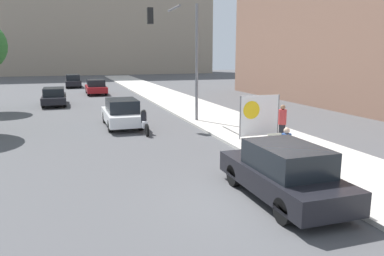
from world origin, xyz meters
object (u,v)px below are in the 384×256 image
object	(u,v)px
jogger_on_sidewalk	(282,123)
car_on_road_midblock	(54,96)
seated_protester	(287,144)
car_on_road_nearest	(122,113)
car_on_road_far_lane	(73,81)
traffic_light_pole	(181,44)
motorcycle_on_road	(144,123)
car_on_road_distant	(96,87)
parked_car_curbside	(284,173)
protest_banner	(259,116)

from	to	relation	value
jogger_on_sidewalk	car_on_road_midblock	xyz separation A→B (m)	(-9.60, 16.80, -0.27)
seated_protester	car_on_road_nearest	world-z (taller)	car_on_road_nearest
jogger_on_sidewalk	car_on_road_far_lane	world-z (taller)	jogger_on_sidewalk
seated_protester	traffic_light_pole	world-z (taller)	traffic_light_pole
car_on_road_midblock	motorcycle_on_road	bearing A→B (deg)	-70.18
seated_protester	car_on_road_distant	xyz separation A→B (m)	(-4.49, 26.74, -0.06)
jogger_on_sidewalk	car_on_road_distant	distance (m)	24.83
jogger_on_sidewalk	car_on_road_distant	world-z (taller)	jogger_on_sidewalk
parked_car_curbside	car_on_road_distant	size ratio (longest dim) A/B	0.98
motorcycle_on_road	parked_car_curbside	bearing A→B (deg)	-79.26
car_on_road_distant	car_on_road_far_lane	xyz separation A→B (m)	(-1.96, 9.04, 0.02)
car_on_road_nearest	car_on_road_far_lane	xyz separation A→B (m)	(-2.01, 26.68, 0.00)
seated_protester	car_on_road_distant	distance (m)	27.12
car_on_road_midblock	seated_protester	bearing A→B (deg)	-67.21
seated_protester	motorcycle_on_road	distance (m)	7.92
seated_protester	parked_car_curbside	bearing A→B (deg)	-116.28
protest_banner	car_on_road_nearest	bearing A→B (deg)	135.46
traffic_light_pole	car_on_road_far_lane	bearing A→B (deg)	101.38
car_on_road_midblock	car_on_road_distant	world-z (taller)	car_on_road_distant
car_on_road_nearest	car_on_road_midblock	xyz separation A→B (m)	(-3.72, 10.34, -0.06)
jogger_on_sidewalk	car_on_road_distant	size ratio (longest dim) A/B	0.36
parked_car_curbside	car_on_road_nearest	bearing A→B (deg)	102.45
car_on_road_far_lane	motorcycle_on_road	xyz separation A→B (m)	(2.77, -28.77, -0.22)
car_on_road_nearest	motorcycle_on_road	bearing A→B (deg)	-69.95
jogger_on_sidewalk	motorcycle_on_road	bearing A→B (deg)	-47.05
jogger_on_sidewalk	traffic_light_pole	xyz separation A→B (m)	(-2.52, 6.49, 3.46)
car_on_road_far_lane	protest_banner	bearing A→B (deg)	-76.96
protest_banner	car_on_road_far_lane	size ratio (longest dim) A/B	0.44
jogger_on_sidewalk	traffic_light_pole	world-z (taller)	traffic_light_pole
seated_protester	car_on_road_distant	size ratio (longest dim) A/B	0.27
traffic_light_pole	car_on_road_midblock	bearing A→B (deg)	124.47
car_on_road_distant	motorcycle_on_road	xyz separation A→B (m)	(0.81, -19.74, -0.20)
parked_car_curbside	car_on_road_midblock	xyz separation A→B (m)	(-6.33, 22.17, -0.07)
car_on_road_far_lane	motorcycle_on_road	world-z (taller)	car_on_road_far_lane
car_on_road_far_lane	car_on_road_distant	bearing A→B (deg)	-77.75
car_on_road_midblock	car_on_road_nearest	bearing A→B (deg)	-70.22
jogger_on_sidewalk	protest_banner	bearing A→B (deg)	-73.83
motorcycle_on_road	seated_protester	bearing A→B (deg)	-62.25
parked_car_curbside	car_on_road_midblock	size ratio (longest dim) A/B	0.96
traffic_light_pole	car_on_road_far_lane	size ratio (longest dim) A/B	1.44
car_on_road_midblock	jogger_on_sidewalk	bearing A→B (deg)	-60.26
car_on_road_midblock	motorcycle_on_road	size ratio (longest dim) A/B	2.09
seated_protester	jogger_on_sidewalk	distance (m)	3.00
car_on_road_nearest	protest_banner	bearing A→B (deg)	-44.54
parked_car_curbside	motorcycle_on_road	world-z (taller)	parked_car_curbside
protest_banner	car_on_road_nearest	distance (m)	7.59
car_on_road_distant	car_on_road_far_lane	world-z (taller)	car_on_road_far_lane
protest_banner	motorcycle_on_road	size ratio (longest dim) A/B	0.90
jogger_on_sidewalk	traffic_light_pole	size ratio (longest dim) A/B	0.25
traffic_light_pole	motorcycle_on_road	world-z (taller)	traffic_light_pole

